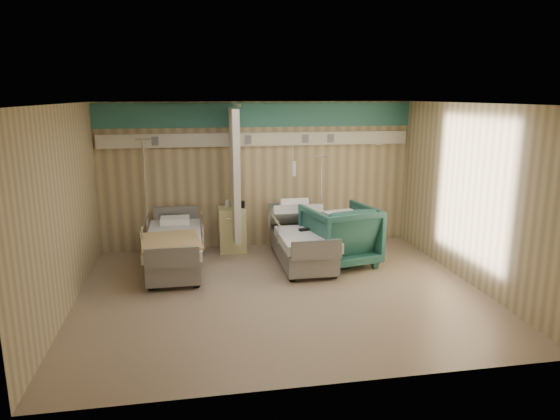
% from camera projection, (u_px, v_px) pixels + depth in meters
% --- Properties ---
extents(ground, '(6.00, 5.00, 0.00)m').
position_uv_depth(ground, '(281.00, 293.00, 7.54)').
color(ground, '#88715E').
rests_on(ground, ground).
extents(room_walls, '(6.04, 5.04, 2.82)m').
position_uv_depth(room_walls, '(276.00, 168.00, 7.36)').
color(room_walls, tan).
rests_on(room_walls, ground).
extents(bed_right, '(1.00, 2.16, 0.63)m').
position_uv_depth(bed_right, '(302.00, 246.00, 8.82)').
color(bed_right, silver).
rests_on(bed_right, ground).
extents(bed_left, '(1.00, 2.16, 0.63)m').
position_uv_depth(bed_left, '(175.00, 252.00, 8.44)').
color(bed_left, silver).
rests_on(bed_left, ground).
extents(bedside_cabinet, '(0.50, 0.48, 0.85)m').
position_uv_depth(bedside_cabinet, '(232.00, 229.00, 9.46)').
color(bedside_cabinet, beige).
rests_on(bedside_cabinet, ground).
extents(visitor_armchair, '(1.35, 1.37, 1.05)m').
position_uv_depth(visitor_armchair, '(340.00, 235.00, 8.72)').
color(visitor_armchair, '#21534B').
rests_on(visitor_armchair, ground).
extents(waffle_blanket, '(0.66, 0.62, 0.06)m').
position_uv_depth(waffle_blanket, '(343.00, 204.00, 8.56)').
color(waffle_blanket, white).
rests_on(waffle_blanket, visitor_armchair).
extents(iv_stand_right, '(0.32, 0.32, 1.78)m').
position_uv_depth(iv_stand_right, '(320.00, 227.00, 9.84)').
color(iv_stand_right, silver).
rests_on(iv_stand_right, ground).
extents(iv_stand_left, '(0.39, 0.39, 2.16)m').
position_uv_depth(iv_stand_left, '(148.00, 231.00, 9.27)').
color(iv_stand_left, silver).
rests_on(iv_stand_left, ground).
extents(call_remote, '(0.20, 0.13, 0.04)m').
position_uv_depth(call_remote, '(304.00, 229.00, 8.60)').
color(call_remote, black).
rests_on(call_remote, bed_right).
extents(tan_blanket, '(1.04, 1.24, 0.04)m').
position_uv_depth(tan_blanket, '(170.00, 241.00, 7.92)').
color(tan_blanket, tan).
rests_on(tan_blanket, bed_left).
extents(toiletry_bag, '(0.24, 0.18, 0.12)m').
position_uv_depth(toiletry_bag, '(239.00, 204.00, 9.35)').
color(toiletry_bag, black).
rests_on(toiletry_bag, bedside_cabinet).
extents(white_cup, '(0.09, 0.09, 0.13)m').
position_uv_depth(white_cup, '(227.00, 203.00, 9.46)').
color(white_cup, white).
rests_on(white_cup, bedside_cabinet).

